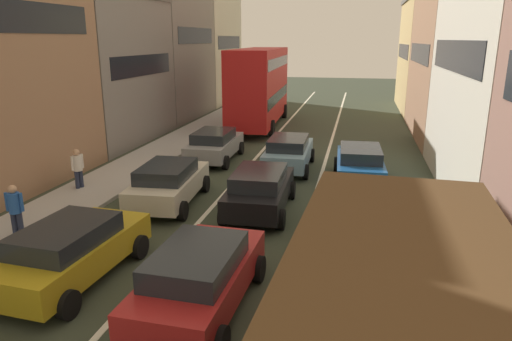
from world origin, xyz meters
The scene contains 16 objects.
sidewalk_left centered at (-6.70, 20.00, 0.07)m, with size 2.60×64.00×0.14m, color #ACACAC.
lane_stripe_left centered at (-1.70, 20.00, 0.01)m, with size 0.16×60.00×0.01m, color silver.
lane_stripe_right centered at (1.70, 20.00, 0.01)m, with size 0.16×60.00×0.01m, color silver.
building_row_left centered at (-12.00, 20.72, 5.61)m, with size 7.20×43.90×13.53m.
removalist_box_truck centered at (3.69, 3.49, 1.97)m, with size 3.01×7.81×3.58m.
sedan_centre_lane_second centered at (-0.01, 6.45, 0.80)m, with size 2.18×4.36×1.49m.
wagon_left_lane_second centered at (-3.42, 7.00, 0.80)m, with size 2.30×4.41×1.49m.
hatchback_centre_lane_third centered at (0.01, 12.56, 0.80)m, with size 2.16×4.35×1.49m.
sedan_left_lane_third centered at (-3.28, 12.60, 0.80)m, with size 2.30×4.41×1.49m.
coupe_centre_lane_fourth centered at (0.16, 18.04, 0.80)m, with size 2.11×4.33×1.49m.
sedan_left_lane_fourth centered at (-3.52, 18.79, 0.80)m, with size 2.10×4.32×1.49m.
sedan_right_lane_behind_truck centered at (3.22, 10.46, 0.80)m, with size 2.18×4.36×1.49m.
wagon_right_lane_far centered at (3.28, 16.72, 0.80)m, with size 2.22×4.38×1.49m.
bus_mid_queue_primary centered at (-3.30, 28.12, 2.83)m, with size 3.16×10.60×5.06m.
pedestrian_near_kerb centered at (-6.42, 8.82, 0.95)m, with size 0.54×0.34×1.66m.
pedestrian_mid_sidewalk centered at (-7.22, 13.21, 0.95)m, with size 0.34×0.51×1.66m.
Camera 1 is at (3.08, -1.99, 5.67)m, focal length 32.63 mm.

